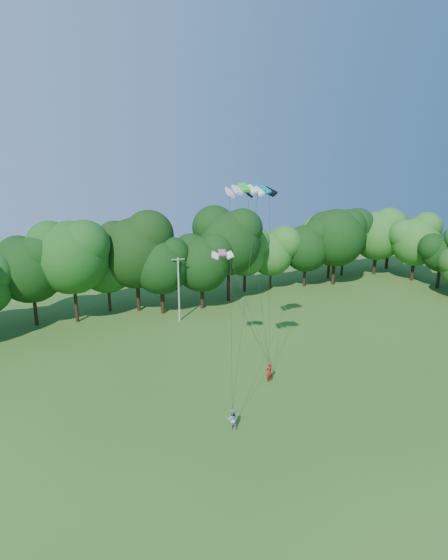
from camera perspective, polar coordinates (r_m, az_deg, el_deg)
ground at (r=29.18m, az=14.72°, el=-24.91°), size 160.00×160.00×0.00m
utility_pole at (r=52.12m, az=-5.93°, el=-1.14°), size 1.54×0.41×7.81m
kite_flyer_left at (r=38.97m, az=5.90°, el=-11.85°), size 0.72×0.51×1.85m
kite_flyer_right at (r=32.78m, az=1.09°, el=-17.70°), size 0.95×0.89×1.56m
kite_teal at (r=38.89m, az=4.55°, el=11.93°), size 3.13×1.52×0.72m
kite_green at (r=31.70m, az=2.63°, el=11.99°), size 2.87×1.65×0.60m
kite_pink at (r=38.96m, az=-0.23°, el=3.59°), size 2.14×1.59×0.45m
tree_back_center at (r=55.52m, az=-11.50°, el=4.77°), size 9.76×9.76×14.20m
tree_back_east at (r=72.63m, az=13.79°, el=6.13°), size 8.53×8.53×12.40m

